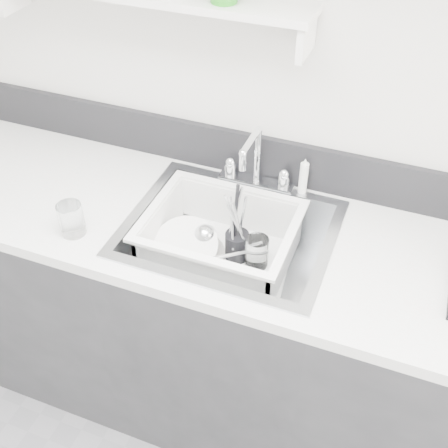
% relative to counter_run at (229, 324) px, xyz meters
% --- Properties ---
extents(counter_run, '(3.20, 0.62, 0.92)m').
position_rel_counter_run_xyz_m(counter_run, '(0.00, 0.00, 0.00)').
color(counter_run, '#242428').
rests_on(counter_run, ground).
extents(backsplash, '(3.20, 0.02, 0.16)m').
position_rel_counter_run_xyz_m(backsplash, '(0.00, 0.30, 0.54)').
color(backsplash, black).
rests_on(backsplash, counter_run).
extents(sink, '(0.64, 0.52, 0.20)m').
position_rel_counter_run_xyz_m(sink, '(0.00, 0.00, 0.37)').
color(sink, silver).
rests_on(sink, counter_run).
extents(faucet, '(0.26, 0.18, 0.23)m').
position_rel_counter_run_xyz_m(faucet, '(0.00, 0.25, 0.52)').
color(faucet, silver).
rests_on(faucet, counter_run).
extents(side_sprayer, '(0.03, 0.03, 0.14)m').
position_rel_counter_run_xyz_m(side_sprayer, '(0.16, 0.25, 0.53)').
color(side_sprayer, white).
rests_on(side_sprayer, counter_run).
extents(wash_tub, '(0.52, 0.45, 0.19)m').
position_rel_counter_run_xyz_m(wash_tub, '(-0.04, 0.02, 0.39)').
color(wash_tub, white).
rests_on(wash_tub, sink).
extents(plate_stack, '(0.26, 0.26, 0.10)m').
position_rel_counter_run_xyz_m(plate_stack, '(-0.14, -0.03, 0.33)').
color(plate_stack, white).
rests_on(plate_stack, wash_tub).
extents(utensil_cup, '(0.08, 0.08, 0.27)m').
position_rel_counter_run_xyz_m(utensil_cup, '(0.01, 0.04, 0.37)').
color(utensil_cup, black).
rests_on(utensil_cup, wash_tub).
extents(ladle, '(0.30, 0.28, 0.09)m').
position_rel_counter_run_xyz_m(ladle, '(-0.04, -0.02, 0.35)').
color(ladle, silver).
rests_on(ladle, wash_tub).
extents(tumbler_in_tub, '(0.10, 0.10, 0.11)m').
position_rel_counter_run_xyz_m(tumbler_in_tub, '(0.08, 0.03, 0.36)').
color(tumbler_in_tub, white).
rests_on(tumbler_in_tub, wash_tub).
extents(tumbler_counter, '(0.10, 0.10, 0.11)m').
position_rel_counter_run_xyz_m(tumbler_counter, '(-0.44, -0.19, 0.51)').
color(tumbler_counter, white).
rests_on(tumbler_counter, counter_run).
extents(bowl_small, '(0.13, 0.13, 0.04)m').
position_rel_counter_run_xyz_m(bowl_small, '(0.09, -0.09, 0.33)').
color(bowl_small, white).
rests_on(bowl_small, wash_tub).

